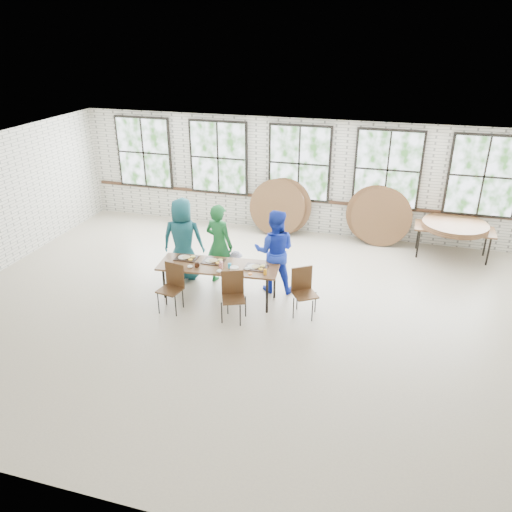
# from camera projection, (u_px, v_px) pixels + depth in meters

# --- Properties ---
(room) EXTENTS (12.00, 12.00, 12.00)m
(room) POSITION_uv_depth(u_px,v_px,m) (299.00, 165.00, 12.79)
(room) COLOR #C1B499
(room) RESTS_ON ground
(dining_table) EXTENTS (2.47, 1.03, 0.74)m
(dining_table) POSITION_uv_depth(u_px,v_px,m) (219.00, 267.00, 9.96)
(dining_table) COLOR brown
(dining_table) RESTS_ON ground
(chair_near_left) EXTENTS (0.49, 0.47, 0.95)m
(chair_near_left) POSITION_uv_depth(u_px,v_px,m) (172.00, 283.00, 9.63)
(chair_near_left) COLOR #482D18
(chair_near_left) RESTS_ON ground
(chair_near_right) EXTENTS (0.54, 0.54, 0.95)m
(chair_near_right) POSITION_uv_depth(u_px,v_px,m) (233.00, 291.00, 9.33)
(chair_near_right) COLOR #482D18
(chair_near_right) RESTS_ON ground
(chair_spare) EXTENTS (0.57, 0.57, 0.95)m
(chair_spare) POSITION_uv_depth(u_px,v_px,m) (303.00, 287.00, 9.47)
(chair_spare) COLOR #482D18
(chair_spare) RESTS_ON ground
(adult_teal) EXTENTS (0.99, 0.75, 1.82)m
(adult_teal) POSITION_uv_depth(u_px,v_px,m) (183.00, 239.00, 10.69)
(adult_teal) COLOR navy
(adult_teal) RESTS_ON ground
(adult_green) EXTENTS (0.74, 0.59, 1.78)m
(adult_green) POSITION_uv_depth(u_px,v_px,m) (219.00, 245.00, 10.50)
(adult_green) COLOR #1B672F
(adult_green) RESTS_ON ground
(toddler) EXTENTS (0.54, 0.36, 0.78)m
(toddler) POSITION_uv_depth(u_px,v_px,m) (236.00, 268.00, 10.62)
(toddler) COLOR #14163E
(toddler) RESTS_ON ground
(adult_blue) EXTENTS (0.95, 0.79, 1.77)m
(adult_blue) POSITION_uv_depth(u_px,v_px,m) (275.00, 251.00, 10.20)
(adult_blue) COLOR #1C36C4
(adult_blue) RESTS_ON ground
(storage_table) EXTENTS (1.82, 0.81, 0.74)m
(storage_table) POSITION_uv_depth(u_px,v_px,m) (454.00, 230.00, 11.79)
(storage_table) COLOR brown
(storage_table) RESTS_ON ground
(tabletop_clutter) EXTENTS (2.00, 0.62, 0.11)m
(tabletop_clutter) POSITION_uv_depth(u_px,v_px,m) (222.00, 265.00, 9.88)
(tabletop_clutter) COLOR black
(tabletop_clutter) RESTS_ON dining_table
(round_tops_stacked) EXTENTS (1.50, 1.50, 0.13)m
(round_tops_stacked) POSITION_uv_depth(u_px,v_px,m) (455.00, 225.00, 11.74)
(round_tops_stacked) COLOR brown
(round_tops_stacked) RESTS_ON storage_table
(round_tops_leaning) EXTENTS (4.18, 0.47, 1.49)m
(round_tops_leaning) POSITION_uv_depth(u_px,v_px,m) (328.00, 211.00, 12.84)
(round_tops_leaning) COLOR brown
(round_tops_leaning) RESTS_ON ground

